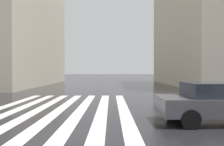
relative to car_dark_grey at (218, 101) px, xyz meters
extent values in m
cube|color=silver|center=(1.50, 3.19, -0.75)|extent=(13.00, 0.50, 0.01)
cube|color=silver|center=(1.50, 4.19, -0.75)|extent=(13.00, 0.50, 0.01)
cube|color=silver|center=(1.50, 5.19, -0.75)|extent=(13.00, 0.50, 0.01)
cube|color=silver|center=(1.50, 6.19, -0.75)|extent=(13.00, 0.50, 0.01)
cube|color=silver|center=(1.50, 7.19, -0.75)|extent=(13.00, 0.50, 0.01)
cube|color=silver|center=(1.50, 8.19, -0.75)|extent=(13.00, 0.50, 0.01)
cube|color=#4C4C51|center=(0.00, 0.04, -0.15)|extent=(1.75, 4.10, 0.60)
cube|color=#232833|center=(0.00, -0.11, 0.40)|extent=(1.54, 2.46, 0.50)
cylinder|color=black|center=(-0.82, 1.29, -0.45)|extent=(0.20, 0.62, 0.62)
cylinder|color=black|center=(0.83, 1.29, -0.45)|extent=(0.20, 0.62, 0.62)
camera|label=1|loc=(-7.30, 3.78, 1.07)|focal=33.36mm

